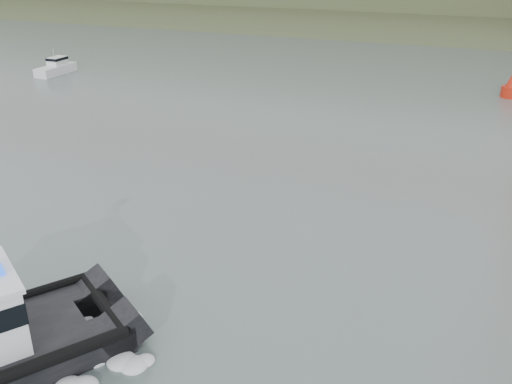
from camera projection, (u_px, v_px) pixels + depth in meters
ground at (156, 350)px, 20.74m from camera, size 400.00×400.00×0.00m
motorboat at (56, 67)px, 63.42m from camera, size 1.77×5.21×2.86m
nav_buoy at (512, 87)px, 53.80m from camera, size 1.84×1.84×3.84m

